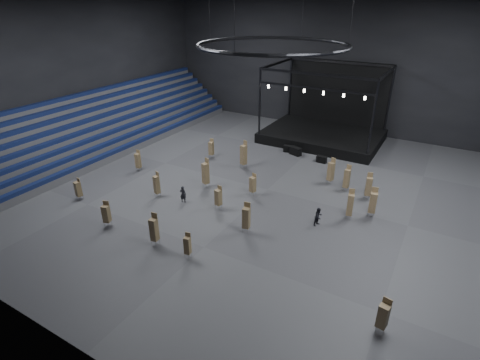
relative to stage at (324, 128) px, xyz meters
The scene contains 30 objects.
floor 16.30m from the stage, 90.00° to the right, with size 50.00×50.00×0.00m, color #444446.
wall_back 8.93m from the stage, 90.00° to the left, with size 50.00×0.20×18.00m, color black.
wall_front 37.99m from the stage, 90.00° to the right, with size 50.00×0.20×18.00m, color black.
wall_left 30.75m from the stage, 147.00° to the right, with size 0.20×42.00×18.00m, color black.
bleachers_left 28.10m from the stage, 144.71° to the right, with size 7.20×40.00×6.40m.
stage is the anchor object (origin of this frame).
truss_ring 19.93m from the stage, 90.00° to the right, with size 12.30×12.30×5.15m.
flight_case_left 6.80m from the stage, 108.37° to the right, with size 1.15×0.58×0.77m, color black.
flight_case_mid 6.97m from the stage, 98.83° to the right, with size 1.35×0.68×0.90m, color black.
flight_case_right 7.86m from the stage, 72.99° to the right, with size 1.10×0.55×0.73m, color black.
chair_stack_0 19.47m from the stage, 105.89° to the right, with size 0.66×0.66×2.97m.
chair_stack_1 29.82m from the stage, 117.55° to the right, with size 0.55×0.55×2.08m.
chair_stack_2 13.04m from the stage, 68.74° to the right, with size 0.67×0.67×2.72m.
chair_stack_3 23.91m from the stage, 109.79° to the right, with size 0.54×0.54×2.46m.
chair_stack_4 23.53m from the stage, 85.83° to the right, with size 0.60×0.60×2.56m.
chair_stack_5 15.89m from the stage, 57.35° to the right, with size 0.61×0.61×2.55m.
chair_stack_6 14.33m from the stage, 63.23° to the right, with size 0.53×0.53×2.63m.
chair_stack_7 17.94m from the stage, 92.25° to the right, with size 0.58×0.58×2.16m.
chair_stack_8 18.89m from the stage, 59.57° to the right, with size 0.64×0.64×2.64m.
chair_stack_9 13.74m from the stage, 108.86° to the right, with size 0.70×0.70×3.05m.
chair_stack_10 23.49m from the stage, 125.28° to the right, with size 0.49×0.49×2.30m.
chair_stack_11 21.64m from the stage, 95.55° to the right, with size 0.57×0.57×2.15m.
chair_stack_12 28.41m from the stage, 96.65° to the right, with size 0.56×0.56×2.62m.
chair_stack_13 30.97m from the stage, 65.71° to the right, with size 0.61×0.61×2.25m.
chair_stack_14 28.23m from the stage, 90.61° to the right, with size 0.48×0.48×1.97m.
chair_stack_15 19.33m from the stage, 65.37° to the right, with size 0.57×0.57×2.71m.
chair_stack_16 15.32m from the stage, 125.79° to the right, with size 0.51×0.51×2.26m.
chair_stack_17 29.41m from the stage, 106.29° to the right, with size 0.64×0.64×2.19m.
man_center 22.80m from the stage, 103.79° to the right, with size 0.57×0.37×1.57m, color black.
crew_member 20.68m from the stage, 72.57° to the right, with size 0.75×0.58×1.54m, color black.
Camera 1 is at (13.46, -28.54, 16.49)m, focal length 28.00 mm.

